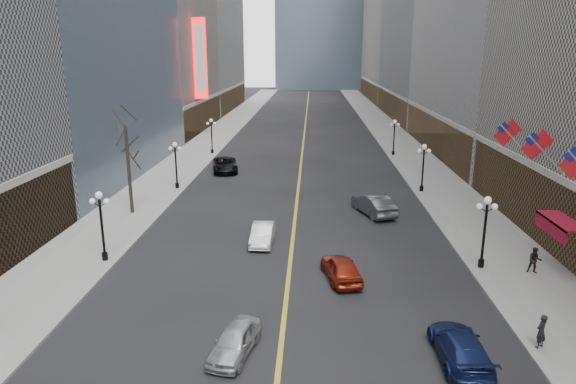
# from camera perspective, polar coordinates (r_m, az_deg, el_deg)

# --- Properties ---
(sidewalk_east) EXTENTS (6.00, 230.00, 0.15)m
(sidewalk_east) POSITION_cam_1_polar(r_m,az_deg,el_deg) (72.13, 12.86, 4.60)
(sidewalk_east) COLOR gray
(sidewalk_east) RESTS_ON ground
(sidewalk_west) EXTENTS (6.00, 230.00, 0.15)m
(sidewalk_west) POSITION_cam_1_polar(r_m,az_deg,el_deg) (72.63, -9.52, 4.85)
(sidewalk_west) COLOR gray
(sidewalk_west) RESTS_ON ground
(lane_line) EXTENTS (0.25, 200.00, 0.02)m
(lane_line) POSITION_cam_1_polar(r_m,az_deg,el_deg) (80.88, 1.77, 6.05)
(lane_line) COLOR gold
(lane_line) RESTS_ON ground
(streetlamp_east_1) EXTENTS (1.26, 0.44, 4.52)m
(streetlamp_east_1) POSITION_cam_1_polar(r_m,az_deg,el_deg) (33.18, 21.06, -3.41)
(streetlamp_east_1) COLOR black
(streetlamp_east_1) RESTS_ON sidewalk_east
(streetlamp_east_2) EXTENTS (1.26, 0.44, 4.52)m
(streetlamp_east_2) POSITION_cam_1_polar(r_m,az_deg,el_deg) (49.99, 14.81, 3.16)
(streetlamp_east_2) COLOR black
(streetlamp_east_2) RESTS_ON sidewalk_east
(streetlamp_east_3) EXTENTS (1.26, 0.44, 4.52)m
(streetlamp_east_3) POSITION_cam_1_polar(r_m,az_deg,el_deg) (67.41, 11.72, 6.38)
(streetlamp_east_3) COLOR black
(streetlamp_east_3) RESTS_ON sidewalk_east
(streetlamp_west_1) EXTENTS (1.26, 0.44, 4.52)m
(streetlamp_west_1) POSITION_cam_1_polar(r_m,az_deg,el_deg) (34.09, -20.05, -2.82)
(streetlamp_west_1) COLOR black
(streetlamp_west_1) RESTS_ON sidewalk_west
(streetlamp_west_2) EXTENTS (1.26, 0.44, 4.52)m
(streetlamp_west_2) POSITION_cam_1_polar(r_m,az_deg,el_deg) (50.60, -12.37, 3.46)
(streetlamp_west_2) COLOR black
(streetlamp_west_2) RESTS_ON sidewalk_west
(streetlamp_west_3) EXTENTS (1.26, 0.44, 4.52)m
(streetlamp_west_3) POSITION_cam_1_polar(r_m,az_deg,el_deg) (67.87, -8.50, 6.59)
(streetlamp_west_3) COLOR black
(streetlamp_west_3) RESTS_ON sidewalk_west
(flag_4) EXTENTS (2.87, 0.12, 2.87)m
(flag_4) POSITION_cam_1_polar(r_m,az_deg,el_deg) (35.23, 26.19, 4.46)
(flag_4) COLOR #B2B2B7
(flag_4) RESTS_ON ground
(flag_5) EXTENTS (2.87, 0.12, 2.87)m
(flag_5) POSITION_cam_1_polar(r_m,az_deg,el_deg) (39.81, 23.42, 5.85)
(flag_5) COLOR #B2B2B7
(flag_5) RESTS_ON ground
(awning_c) EXTENTS (1.40, 4.00, 0.93)m
(awning_c) POSITION_cam_1_polar(r_m,az_deg,el_deg) (34.73, 27.85, -3.06)
(awning_c) COLOR maroon
(awning_c) RESTS_ON ground
(theatre_marquee) EXTENTS (2.00, 0.55, 12.00)m
(theatre_marquee) POSITION_cam_1_polar(r_m,az_deg,el_deg) (81.66, -9.74, 14.39)
(theatre_marquee) COLOR red
(theatre_marquee) RESTS_ON ground
(tree_west_far) EXTENTS (3.60, 3.60, 7.92)m
(tree_west_far) POSITION_cam_1_polar(r_m,az_deg,el_deg) (43.01, -17.53, 5.59)
(tree_west_far) COLOR #2D231C
(tree_west_far) RESTS_ON sidewalk_west
(car_nb_near) EXTENTS (2.35, 4.08, 1.31)m
(car_nb_near) POSITION_cam_1_polar(r_m,az_deg,el_deg) (23.64, -5.95, -16.14)
(car_nb_near) COLOR #B2B5BA
(car_nb_near) RESTS_ON ground
(car_nb_mid) EXTENTS (1.51, 4.17, 1.37)m
(car_nb_mid) POSITION_cam_1_polar(r_m,az_deg,el_deg) (35.98, -2.85, -4.68)
(car_nb_mid) COLOR silver
(car_nb_mid) RESTS_ON ground
(car_nb_far) EXTENTS (3.71, 6.06, 1.57)m
(car_nb_far) POSITION_cam_1_polar(r_m,az_deg,el_deg) (57.88, -7.00, 3.02)
(car_nb_far) COLOR black
(car_nb_far) RESTS_ON ground
(car_sb_near) EXTENTS (2.03, 4.84, 1.40)m
(car_sb_near) POSITION_cam_1_polar(r_m,az_deg,el_deg) (24.17, 18.60, -16.04)
(car_sb_near) COLOR #14214D
(car_sb_near) RESTS_ON ground
(car_sb_mid) EXTENTS (2.60, 4.55, 1.46)m
(car_sb_mid) POSITION_cam_1_polar(r_m,az_deg,el_deg) (30.53, 5.92, -8.40)
(car_sb_mid) COLOR maroon
(car_sb_mid) RESTS_ON ground
(car_sb_far) EXTENTS (3.48, 5.49, 1.71)m
(car_sb_far) POSITION_cam_1_polar(r_m,az_deg,el_deg) (42.80, 9.47, -1.35)
(car_sb_far) COLOR #474A4E
(car_sb_far) RESTS_ON ground
(ped_ne_corner) EXTENTS (0.72, 0.69, 1.60)m
(ped_ne_corner) POSITION_cam_1_polar(r_m,az_deg,el_deg) (26.19, 26.31, -13.70)
(ped_ne_corner) COLOR black
(ped_ne_corner) RESTS_ON sidewalk_east
(ped_east_walk) EXTENTS (0.86, 0.61, 1.61)m
(ped_east_walk) POSITION_cam_1_polar(r_m,az_deg,el_deg) (34.18, 25.73, -6.86)
(ped_east_walk) COLOR black
(ped_east_walk) RESTS_ON sidewalk_east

